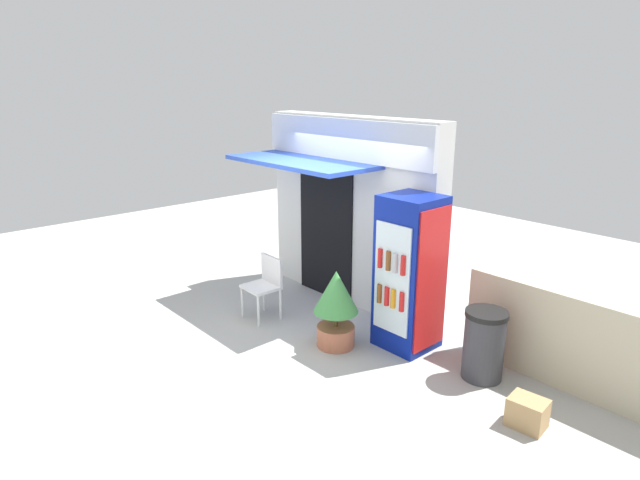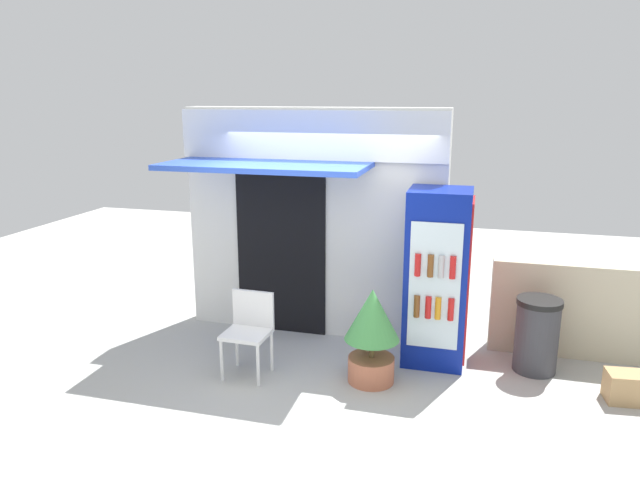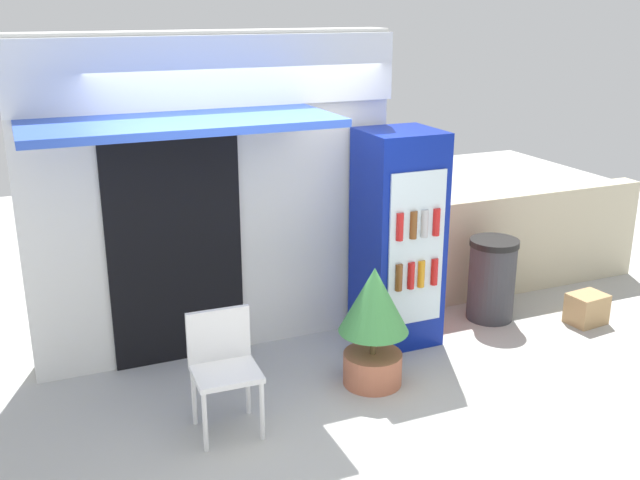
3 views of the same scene
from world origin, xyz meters
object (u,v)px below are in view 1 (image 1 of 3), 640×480
potted_plant_near_shop (336,303)px  drink_cooler (410,273)px  cardboard_box (527,413)px  trash_bin (484,344)px  plastic_chair (265,282)px

potted_plant_near_shop → drink_cooler: bearing=49.1°
potted_plant_near_shop → cardboard_box: potted_plant_near_shop is taller
potted_plant_near_shop → trash_bin: size_ratio=1.24×
trash_bin → cardboard_box: trash_bin is taller
cardboard_box → trash_bin: bearing=149.3°
drink_cooler → trash_bin: 1.22m
plastic_chair → cardboard_box: size_ratio=2.53×
potted_plant_near_shop → trash_bin: (1.67, 0.72, -0.17)m
trash_bin → cardboard_box: (0.80, -0.47, -0.26)m
potted_plant_near_shop → trash_bin: potted_plant_near_shop is taller
plastic_chair → potted_plant_near_shop: 1.30m
potted_plant_near_shop → cardboard_box: bearing=5.6°
cardboard_box → drink_cooler: bearing=166.6°
plastic_chair → trash_bin: 3.09m
drink_cooler → cardboard_box: drink_cooler is taller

